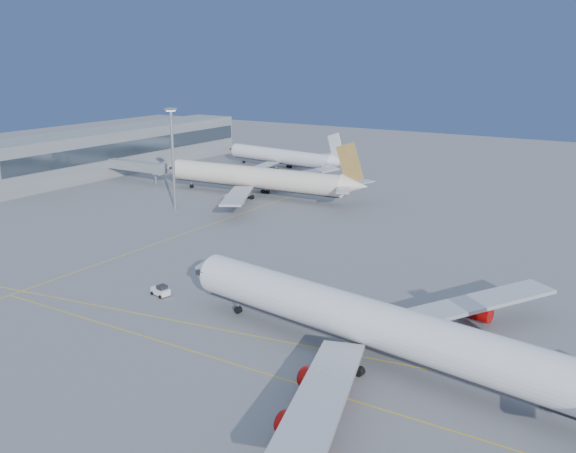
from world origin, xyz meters
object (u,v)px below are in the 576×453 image
(airliner_third, at_px, (283,157))
(light_mast, at_px, (173,150))
(pushback_tug, at_px, (161,290))
(airliner_etihad, at_px, (259,178))
(airliner_virgin, at_px, (378,326))

(airliner_third, height_order, light_mast, light_mast)
(airliner_third, distance_m, light_mast, 68.23)
(pushback_tug, bearing_deg, airliner_third, 126.09)
(airliner_etihad, height_order, airliner_third, airliner_etihad)
(pushback_tug, bearing_deg, airliner_virgin, 9.14)
(airliner_virgin, relative_size, pushback_tug, 18.92)
(pushback_tug, bearing_deg, airliner_etihad, 125.73)
(airliner_third, bearing_deg, pushback_tug, -58.57)
(airliner_virgin, distance_m, airliner_third, 150.65)
(airliner_third, bearing_deg, light_mast, -74.67)
(pushback_tug, relative_size, light_mast, 0.14)
(airliner_third, xyz_separation_m, light_mast, (7.46, -66.86, 11.34))
(airliner_etihad, xyz_separation_m, airliner_third, (-17.90, 41.95, -0.89))
(light_mast, bearing_deg, airliner_virgin, -32.65)
(airliner_etihad, bearing_deg, light_mast, -115.71)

